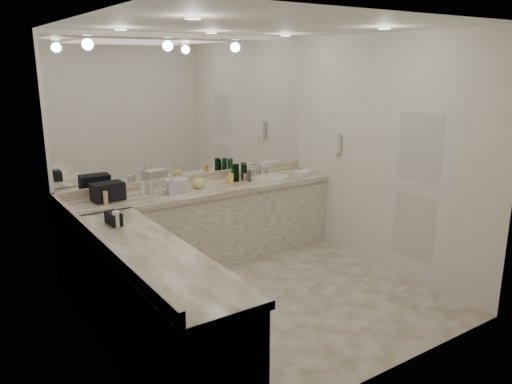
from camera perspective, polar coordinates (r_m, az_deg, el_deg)
floor at (r=5.08m, az=0.87°, el=-12.17°), size 3.20×3.20×0.00m
ceiling at (r=4.55m, az=1.01°, el=18.51°), size 3.20×3.20×0.00m
wall_back at (r=5.92m, az=-7.44°, el=4.85°), size 3.20×0.02×2.60m
wall_left at (r=3.98m, az=-18.33°, el=-0.58°), size 0.02×3.00×2.60m
wall_right at (r=5.70m, az=14.28°, el=4.15°), size 0.02×3.00×2.60m
vanity_back_base at (r=5.87m, az=-5.84°, el=-4.05°), size 3.20×0.60×0.84m
vanity_back_top at (r=5.73m, az=-5.91°, el=0.19°), size 3.20×0.64×0.06m
vanity_left_base at (r=4.11m, az=-12.01°, el=-12.82°), size 0.60×2.40×0.84m
vanity_left_top at (r=3.93m, az=-12.22°, el=-6.95°), size 0.64×2.42×0.06m
backsplash_back at (r=5.97m, az=-7.25°, el=1.51°), size 3.20×0.04×0.10m
backsplash_left at (r=4.08m, az=-17.67°, el=-5.28°), size 0.04×3.00×0.10m
mirror_back at (r=5.84m, az=-7.54°, el=9.42°), size 3.12×0.01×1.55m
mirror_left at (r=3.89m, az=-18.72°, el=6.22°), size 0.01×2.92×1.55m
sink at (r=6.23m, az=1.77°, el=1.65°), size 0.44×0.44×0.03m
faucet at (r=6.38m, az=0.67°, el=2.66°), size 0.24×0.16×0.14m
wall_phone at (r=6.14m, az=9.16°, el=5.61°), size 0.06×0.10×0.24m
door at (r=5.43m, az=17.93°, el=0.67°), size 0.02×0.82×2.10m
black_toiletry_bag at (r=5.37m, az=-16.58°, el=-0.03°), size 0.33×0.22×0.18m
black_bag_spill at (r=4.57m, az=-15.97°, el=-2.97°), size 0.11×0.21×0.11m
cream_cosmetic_case at (r=5.57m, az=-9.02°, el=0.73°), size 0.28×0.21×0.14m
hand_towel at (r=6.44m, az=5.56°, el=2.26°), size 0.28×0.21×0.04m
lotion_left at (r=4.50m, az=-15.68°, el=-3.00°), size 0.06×0.06×0.15m
soap_bottle_a at (r=5.51m, az=-12.08°, el=0.62°), size 0.09×0.09×0.18m
soap_bottle_b at (r=5.45m, az=-9.57°, el=0.74°), size 0.10×0.10×0.21m
soap_bottle_c at (r=5.69m, az=-6.60°, el=1.28°), size 0.15×0.15×0.18m
green_bottle_0 at (r=6.13m, az=-1.43°, el=2.45°), size 0.07×0.07×0.20m
green_bottle_1 at (r=5.99m, az=-2.29°, el=2.22°), size 0.07×0.07×0.21m
green_bottle_2 at (r=6.04m, az=-1.33°, el=2.26°), size 0.06×0.06×0.20m
green_bottle_3 at (r=6.03m, az=-2.53°, el=2.23°), size 0.07×0.07×0.20m
amenity_bottle_0 at (r=5.39m, az=-15.33°, el=-0.31°), size 0.05×0.05×0.10m
amenity_bottle_1 at (r=5.52m, az=-12.88°, el=0.39°), size 0.06×0.06×0.14m
amenity_bottle_2 at (r=5.50m, az=-10.83°, el=0.13°), size 0.04×0.04×0.08m
amenity_bottle_3 at (r=5.91m, az=-3.21°, el=1.34°), size 0.06×0.06×0.07m
amenity_bottle_4 at (r=5.87m, az=-2.90°, el=1.52°), size 0.06×0.06×0.13m
amenity_bottle_5 at (r=6.03m, az=-1.28°, el=1.73°), size 0.05×0.05×0.09m
amenity_bottle_6 at (r=5.46m, az=-16.46°, el=-0.04°), size 0.05×0.05×0.13m
amenity_bottle_7 at (r=5.23m, az=-16.82°, el=-0.65°), size 0.05×0.05×0.14m
amenity_bottle_8 at (r=5.99m, az=-0.75°, el=1.86°), size 0.05×0.05×0.14m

